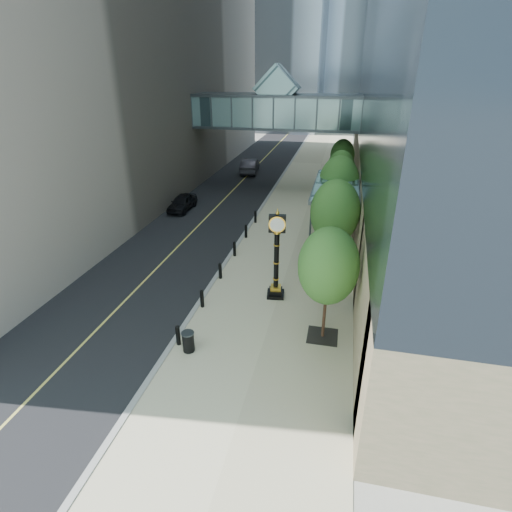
{
  "coord_description": "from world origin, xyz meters",
  "views": [
    {
      "loc": [
        3.85,
        -12.48,
        11.39
      ],
      "look_at": [
        -0.38,
        6.66,
        2.09
      ],
      "focal_mm": 28.0,
      "sensor_mm": 36.0,
      "label": 1
    }
  ],
  "objects_px": {
    "trash_bin": "(188,342)",
    "street_clock": "(276,261)",
    "car_far": "(250,166)",
    "pedestrian": "(347,230)",
    "car_near": "(182,203)"
  },
  "relations": [
    {
      "from": "trash_bin",
      "to": "street_clock",
      "type": "bearing_deg",
      "value": 61.6
    },
    {
      "from": "street_clock",
      "to": "trash_bin",
      "type": "xyz_separation_m",
      "value": [
        -2.93,
        -5.42,
        -1.66
      ]
    },
    {
      "from": "trash_bin",
      "to": "pedestrian",
      "type": "distance_m",
      "value": 15.23
    },
    {
      "from": "pedestrian",
      "to": "car_far",
      "type": "distance_m",
      "value": 22.19
    },
    {
      "from": "trash_bin",
      "to": "pedestrian",
      "type": "relative_size",
      "value": 0.48
    },
    {
      "from": "street_clock",
      "to": "car_far",
      "type": "bearing_deg",
      "value": 98.52
    },
    {
      "from": "street_clock",
      "to": "car_near",
      "type": "distance_m",
      "value": 16.51
    },
    {
      "from": "street_clock",
      "to": "car_near",
      "type": "height_order",
      "value": "street_clock"
    },
    {
      "from": "pedestrian",
      "to": "car_near",
      "type": "distance_m",
      "value": 14.81
    },
    {
      "from": "street_clock",
      "to": "car_far",
      "type": "distance_m",
      "value": 28.41
    },
    {
      "from": "trash_bin",
      "to": "car_far",
      "type": "relative_size",
      "value": 0.18
    },
    {
      "from": "pedestrian",
      "to": "car_near",
      "type": "height_order",
      "value": "pedestrian"
    },
    {
      "from": "street_clock",
      "to": "pedestrian",
      "type": "distance_m",
      "value": 9.14
    },
    {
      "from": "car_far",
      "to": "trash_bin",
      "type": "bearing_deg",
      "value": 92.29
    },
    {
      "from": "street_clock",
      "to": "car_far",
      "type": "height_order",
      "value": "street_clock"
    }
  ]
}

